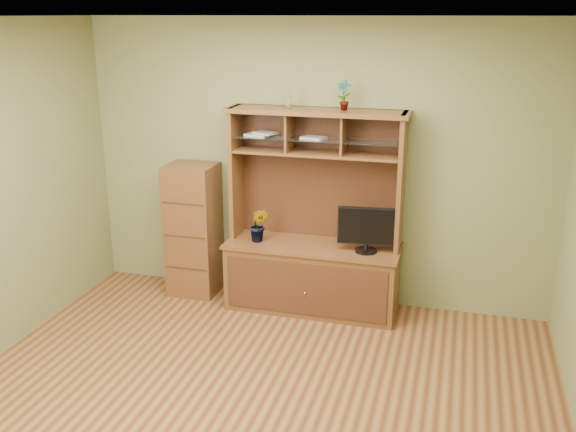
% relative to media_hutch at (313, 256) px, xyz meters
% --- Properties ---
extents(room, '(4.54, 4.04, 2.74)m').
position_rel_media_hutch_xyz_m(room, '(-0.07, -1.73, 0.83)').
color(room, '#522B17').
rests_on(room, ground).
extents(media_hutch, '(1.66, 0.61, 1.90)m').
position_rel_media_hutch_xyz_m(media_hutch, '(0.00, 0.00, 0.00)').
color(media_hutch, '#4B2B15').
rests_on(media_hutch, room).
extents(monitor, '(0.53, 0.20, 0.42)m').
position_rel_media_hutch_xyz_m(monitor, '(0.51, -0.08, 0.35)').
color(monitor, black).
rests_on(monitor, media_hutch).
extents(orchid_plant, '(0.19, 0.15, 0.33)m').
position_rel_media_hutch_xyz_m(orchid_plant, '(-0.51, -0.08, 0.29)').
color(orchid_plant, '#34541C').
rests_on(orchid_plant, media_hutch).
extents(top_plant, '(0.15, 0.11, 0.27)m').
position_rel_media_hutch_xyz_m(top_plant, '(0.24, 0.08, 1.51)').
color(top_plant, '#3C6F26').
rests_on(top_plant, media_hutch).
extents(reed_diffuser, '(0.06, 0.06, 0.31)m').
position_rel_media_hutch_xyz_m(reed_diffuser, '(-0.27, 0.08, 1.50)').
color(reed_diffuser, silver).
rests_on(reed_diffuser, media_hutch).
extents(magazines, '(0.78, 0.21, 0.04)m').
position_rel_media_hutch_xyz_m(magazines, '(-0.36, 0.08, 1.13)').
color(magazines, '#A7A7AC').
rests_on(magazines, media_hutch).
extents(side_cabinet, '(0.47, 0.43, 1.32)m').
position_rel_media_hutch_xyz_m(side_cabinet, '(-1.24, 0.04, 0.14)').
color(side_cabinet, '#4B2B15').
rests_on(side_cabinet, room).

